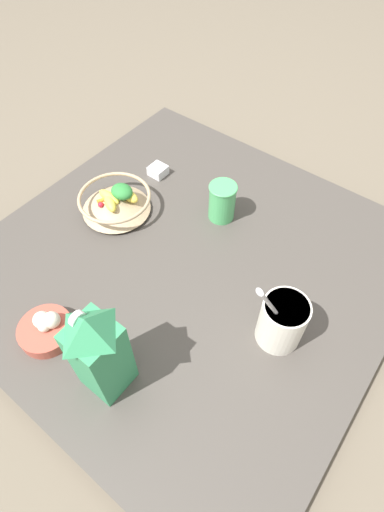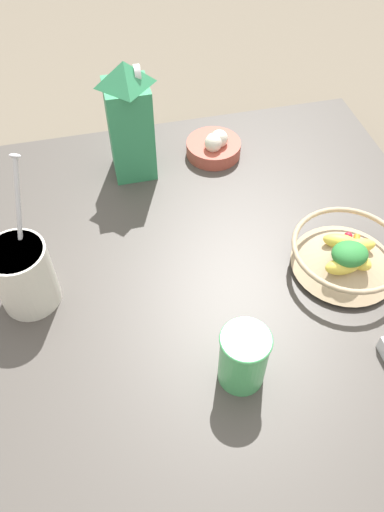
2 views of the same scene
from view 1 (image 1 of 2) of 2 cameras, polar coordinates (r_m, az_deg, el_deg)
ground_plane at (r=1.08m, az=-0.55°, el=-2.02°), size 6.00×6.00×0.00m
countertop at (r=1.06m, az=-0.56°, el=-1.32°), size 1.01×1.01×0.04m
fruit_bowl at (r=1.15m, az=-10.83°, el=7.70°), size 0.20×0.20×0.08m
milk_carton at (r=0.79m, az=-13.20°, el=-13.23°), size 0.09×0.09×0.26m
yogurt_tub at (r=0.89m, az=12.78°, el=-8.92°), size 0.14×0.10×0.26m
drinking_cup at (r=1.11m, az=4.33°, el=7.85°), size 0.08×0.08×0.11m
spice_jar at (r=1.27m, az=-4.87°, el=12.01°), size 0.05×0.05×0.03m
garlic_bowl at (r=0.97m, az=-20.10°, el=-9.72°), size 0.12×0.12×0.07m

